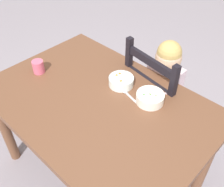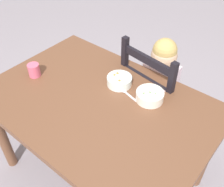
% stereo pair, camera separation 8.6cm
% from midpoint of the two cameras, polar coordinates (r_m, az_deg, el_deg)
% --- Properties ---
extents(ground_plane, '(8.00, 8.00, 0.00)m').
position_cam_midpoint_polar(ground_plane, '(2.08, -3.56, -16.49)').
color(ground_plane, gray).
extents(dining_table, '(1.31, 0.90, 0.73)m').
position_cam_midpoint_polar(dining_table, '(1.58, -4.49, -4.38)').
color(dining_table, brown).
rests_on(dining_table, ground).
extents(dining_chair, '(0.47, 0.47, 0.93)m').
position_cam_midpoint_polar(dining_chair, '(1.95, 8.00, -1.43)').
color(dining_chair, black).
rests_on(dining_chair, ground).
extents(child_figure, '(0.32, 0.31, 0.94)m').
position_cam_midpoint_polar(child_figure, '(1.83, 8.62, 2.40)').
color(child_figure, silver).
rests_on(child_figure, ground).
extents(bowl_of_peas, '(0.16, 0.16, 0.06)m').
position_cam_midpoint_polar(bowl_of_peas, '(1.51, 6.54, -0.51)').
color(bowl_of_peas, white).
rests_on(bowl_of_peas, dining_table).
extents(bowl_of_carrots, '(0.15, 0.15, 0.06)m').
position_cam_midpoint_polar(bowl_of_carrots, '(1.60, 0.18, 2.74)').
color(bowl_of_carrots, white).
rests_on(bowl_of_carrots, dining_table).
extents(spoon, '(0.14, 0.05, 0.01)m').
position_cam_midpoint_polar(spoon, '(1.56, 1.44, 0.18)').
color(spoon, silver).
rests_on(spoon, dining_table).
extents(drinking_cup, '(0.07, 0.07, 0.08)m').
position_cam_midpoint_polar(drinking_cup, '(1.75, -17.82, 4.78)').
color(drinking_cup, '#E0607D').
rests_on(drinking_cup, dining_table).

